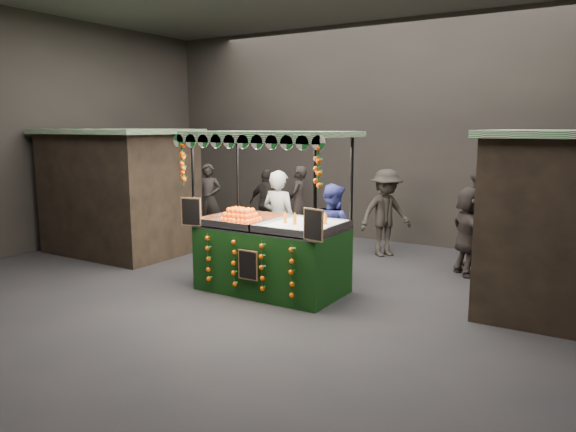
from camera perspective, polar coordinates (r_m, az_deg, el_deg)
The scene contains 13 objects.
ground at distance 8.74m, azimuth -2.27°, elevation -8.33°, with size 12.00×12.00×0.00m, color black.
market_hall at distance 8.36m, azimuth -2.42°, elevation 14.35°, with size 12.10×10.10×5.05m.
neighbour_stall_left at distance 12.10m, azimuth -17.13°, elevation 2.54°, with size 3.00×2.20×2.60m.
juice_stall at distance 8.78m, azimuth -1.78°, elevation -2.84°, with size 2.66×1.56×2.58m.
vendor_grey at distance 9.97m, azimuth -0.93°, elevation -0.57°, with size 0.70×0.47×1.87m.
vendor_blue at distance 9.49m, azimuth 4.68°, elevation -1.68°, with size 1.00×0.90×1.69m.
shopper_0 at distance 13.83m, azimuth -8.28°, elevation 1.82°, with size 0.75×0.64×1.74m.
shopper_1 at distance 10.62m, azimuth 19.41°, elevation -0.57°, with size 1.14×1.09×1.85m.
shopper_2 at distance 13.18m, azimuth -2.16°, elevation 1.34°, with size 0.99×0.48×1.65m.
shopper_3 at distance 11.38m, azimuth 10.15°, elevation 0.32°, with size 1.23×1.33×1.79m.
shopper_4 at distance 13.26m, azimuth -11.69°, elevation 1.23°, with size 0.95×0.81×1.66m.
shopper_5 at distance 10.27m, azimuth 18.27°, elevation -1.52°, with size 1.29×1.46×1.60m.
shopper_6 at distance 13.11m, azimuth 1.09°, elevation 1.48°, with size 0.52×0.69×1.72m.
Camera 1 is at (4.66, -6.90, 2.65)m, focal length 34.09 mm.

